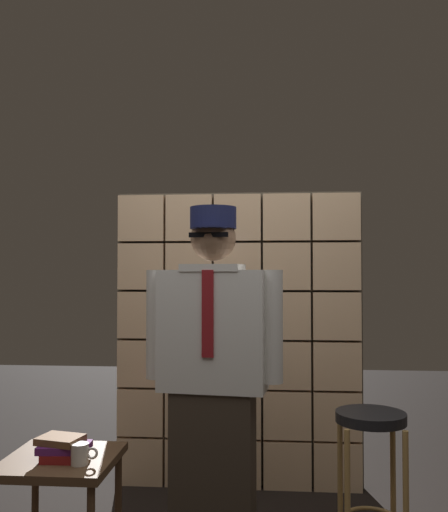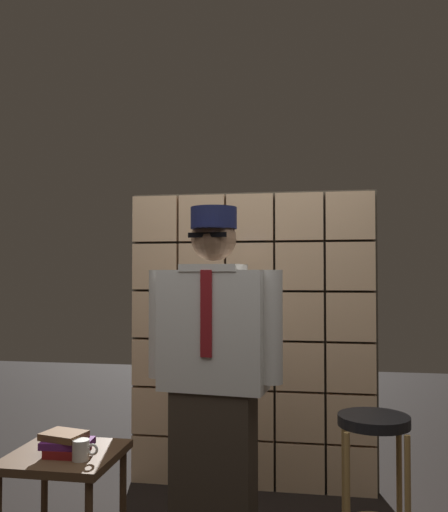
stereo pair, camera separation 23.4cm
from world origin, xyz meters
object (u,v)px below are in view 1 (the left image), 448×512
Objects in this scene: bar_stool at (371,450)px; side_table at (61,472)px; standing_person at (213,376)px; coffee_mug at (80,454)px; book_stack at (63,448)px.

bar_stool is 1.50m from side_table.
coffee_mug is (-0.59, -0.22, -0.33)m from standing_person.
bar_stool is 1.38× the size of side_table.
standing_person is at bearing 20.54° from coffee_mug.
standing_person reaches higher than book_stack.
coffee_mug is (0.13, -0.10, 0.12)m from side_table.
standing_person is at bearing 12.62° from book_stack.
book_stack is at bearing -160.54° from standing_person.
standing_person is at bearing 9.77° from side_table.
bar_stool is at bearing 7.70° from book_stack.
book_stack is (0.02, -0.03, 0.12)m from side_table.
side_table is (-1.49, -0.17, -0.09)m from bar_stool.
coffee_mug is at bearing -169.03° from bar_stool.
standing_person is 0.85m from bar_stool.
bar_stool reaches higher than coffee_mug.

